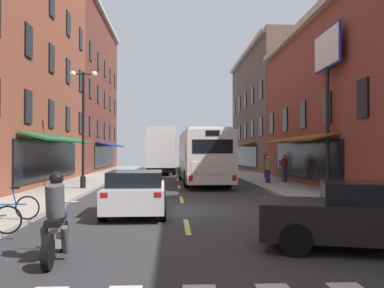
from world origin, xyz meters
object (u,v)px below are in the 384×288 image
pedestrian_near (284,167)px  pedestrian_rear (266,164)px  box_truck (161,151)px  pedestrian_mid (268,169)px  billboard_sign (327,65)px  street_lamp_twin (83,124)px  sedan_mid (136,192)px  sedan_near (379,215)px  sedan_far (165,163)px  transit_bus (202,156)px  motorcycle_rider (56,222)px  bicycle_mid (8,207)px

pedestrian_near → pedestrian_rear: pedestrian_rear is taller
box_truck → pedestrian_mid: bearing=-62.5°
billboard_sign → pedestrian_rear: bearing=93.2°
pedestrian_mid → street_lamp_twin: bearing=30.8°
billboard_sign → box_truck: size_ratio=0.92×
sedan_mid → box_truck: bearing=89.4°
billboard_sign → sedan_mid: size_ratio=1.70×
sedan_near → sedan_far: bearing=97.2°
sedan_mid → street_lamp_twin: size_ratio=0.75×
transit_bus → pedestrian_near: bearing=-10.5°
street_lamp_twin → motorcycle_rider: bearing=-80.4°
transit_bus → sedan_near: 18.80m
box_truck → motorcycle_rider: (-1.23, -30.54, -1.39)m
sedan_near → sedan_mid: 7.72m
motorcycle_rider → pedestrian_near: bearing=63.4°
transit_bus → motorcycle_rider: transit_bus is taller
sedan_mid → sedan_far: 33.96m
motorcycle_rider → billboard_sign: bearing=51.6°
sedan_far → pedestrian_rear: pedestrian_rear is taller
sedan_far → pedestrian_near: size_ratio=2.61×
pedestrian_mid → pedestrian_near: bearing=-141.9°
sedan_near → box_truck: bearing=99.7°
sedan_far → pedestrian_mid: pedestrian_mid is taller
sedan_near → pedestrian_near: bearing=81.3°
box_truck → pedestrian_mid: 14.59m
sedan_mid → pedestrian_mid: bearing=59.2°
sedan_far → motorcycle_rider: bearing=-92.0°
billboard_sign → bicycle_mid: size_ratio=4.52×
billboard_sign → pedestrian_mid: (-1.67, 5.49, -5.20)m
billboard_sign → sedan_far: 29.49m
motorcycle_rider → pedestrian_mid: bearing=65.7°
pedestrian_rear → street_lamp_twin: size_ratio=0.30×
sedan_far → pedestrian_rear: 18.57m
sedan_near → motorcycle_rider: bearing=-175.8°
pedestrian_rear → bicycle_mid: bearing=101.9°
transit_bus → sedan_mid: 13.52m
pedestrian_near → pedestrian_rear: (-0.08, 4.84, 0.04)m
sedan_mid → motorcycle_rider: 6.06m
pedestrian_mid → motorcycle_rider: bearing=78.8°
box_truck → bicycle_mid: box_truck is taller
pedestrian_near → pedestrian_mid: 1.27m
transit_bus → bicycle_mid: 16.49m
box_truck → street_lamp_twin: 16.67m
pedestrian_rear → pedestrian_near: bearing=133.7°
box_truck → sedan_near: 30.54m
transit_bus → sedan_near: bearing=-83.0°
sedan_mid → pedestrian_mid: size_ratio=2.81×
transit_bus → sedan_mid: size_ratio=2.50×
billboard_sign → street_lamp_twin: bearing=169.7°
motorcycle_rider → pedestrian_near: (9.09, 18.17, 0.35)m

